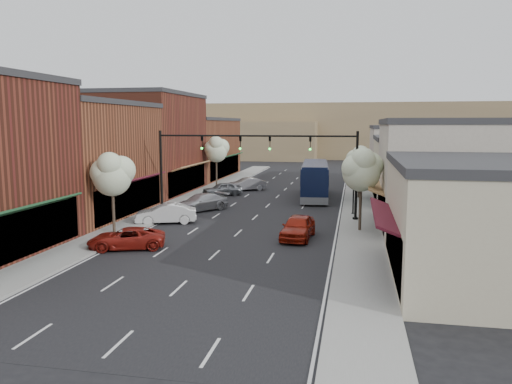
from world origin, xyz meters
The scene contains 29 objects.
ground centered at (0.00, 0.00, 0.00)m, with size 160.00×160.00×0.00m, color black.
sidewalk_left centered at (-8.40, 18.50, 0.07)m, with size 2.80×73.00×0.15m, color gray.
sidewalk_right centered at (8.40, 18.50, 0.07)m, with size 2.80×73.00×0.15m, color gray.
curb_left centered at (-7.00, 18.50, 0.07)m, with size 0.25×73.00×0.17m, color gray.
curb_right centered at (7.00, 18.50, 0.07)m, with size 0.25×73.00×0.17m, color gray.
bldg_left_midnear centered at (-14.23, 6.00, 4.66)m, with size 10.14×14.10×9.40m.
bldg_left_midfar centered at (-14.24, 20.00, 5.40)m, with size 10.14×14.10×10.90m.
bldg_left_far centered at (-14.22, 36.00, 4.16)m, with size 10.14×18.10×8.40m.
bldg_right_near centered at (13.69, -6.00, 2.92)m, with size 9.14×12.10×5.90m.
bldg_right_midnear centered at (13.72, 6.00, 3.91)m, with size 9.14×12.10×7.90m.
bldg_right_midfar centered at (13.70, 18.00, 3.17)m, with size 9.14×12.10×6.40m.
bldg_right_far centered at (13.71, 32.00, 3.66)m, with size 9.14×16.10×7.40m.
hill_far centered at (0.00, 90.00, 6.00)m, with size 120.00×30.00×12.00m, color #7A6647.
hill_near centered at (-25.00, 78.00, 4.00)m, with size 50.00×20.00×8.00m, color #7A6647.
signal_mast_right centered at (5.62, 8.00, 4.62)m, with size 8.22×0.46×7.00m.
signal_mast_left centered at (-5.62, 8.00, 4.62)m, with size 8.22×0.46×7.00m.
tree_right_near centered at (8.35, 3.94, 4.45)m, with size 2.85×2.65×5.95m.
tree_right_far centered at (8.35, 19.94, 3.99)m, with size 2.85×2.65×5.43m.
tree_left_near centered at (-8.25, -0.06, 4.22)m, with size 2.85×2.65×5.69m.
tree_left_far centered at (-8.25, 25.94, 4.60)m, with size 2.85×2.65×6.13m.
lamp_post_near centered at (7.80, 10.50, 3.01)m, with size 0.44×0.44×4.44m.
lamp_post_far centered at (7.80, 28.00, 3.01)m, with size 0.44×0.44×4.44m.
coach_bus centered at (3.87, 19.93, 1.88)m, with size 3.43×11.98×3.62m.
red_hatchback centered at (4.27, 1.10, 0.79)m, with size 1.86×4.63×1.58m, color maroon.
parked_car_a centered at (-5.65, -3.59, 0.64)m, with size 2.14×4.63×1.29m, color maroon.
parked_car_b centered at (-6.20, 4.28, 0.76)m, with size 1.60×4.59×1.51m, color silver.
parked_car_c centered at (-5.29, 10.14, 0.74)m, with size 2.08×5.11×1.48m, color #A2A1A6.
parked_car_d centered at (-5.83, 19.45, 0.72)m, with size 1.70×4.22×1.44m, color slate.
parked_car_e centered at (-4.20, 23.95, 0.73)m, with size 1.55×4.44×1.46m, color gray.
Camera 1 is at (7.84, -31.10, 7.53)m, focal length 35.00 mm.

